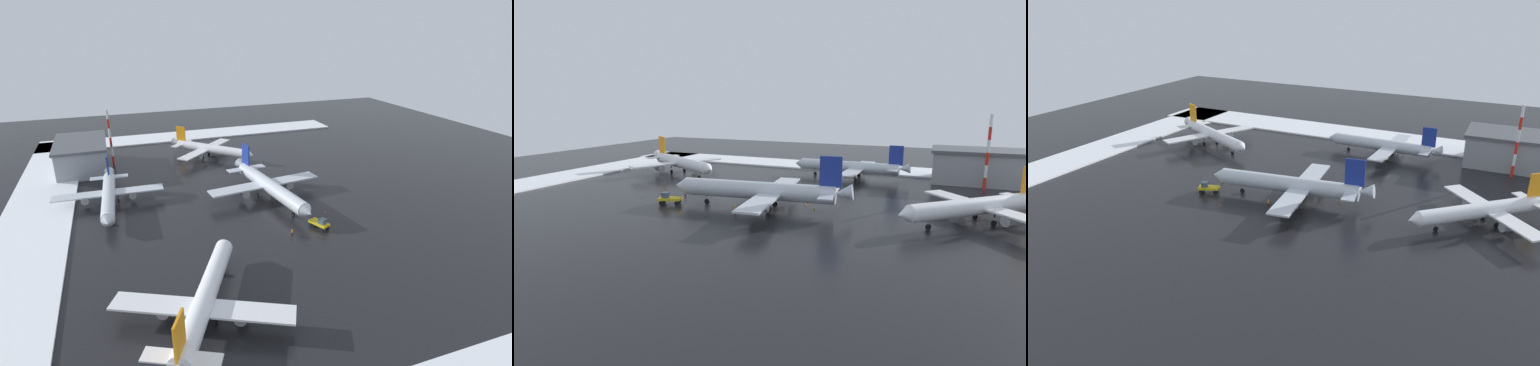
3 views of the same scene
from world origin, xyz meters
The scene contains 15 objects.
ground_plane centered at (0.00, 0.00, 0.00)m, with size 240.00×240.00×0.00m, color black.
snow_bank_far centered at (0.00, -50.00, 0.23)m, with size 152.00×16.00×0.45m, color white.
snow_bank_right centered at (67.00, 0.00, 0.23)m, with size 14.00×116.00×0.45m, color white.
airplane_parked_starboard centered at (2.18, 5.39, 3.64)m, with size 37.07×30.88×11.01m.
airplane_distant_tail centered at (-36.31, -0.79, 3.15)m, with size 25.44×24.82×9.54m.
airplane_parked_portside centered at (40.64, -20.25, 3.33)m, with size 31.56×26.87×10.08m.
airplane_far_rear centered at (-6.68, -33.64, 3.17)m, with size 32.31×26.75×9.61m.
pushback_tug centered at (21.11, 10.19, 1.28)m, with size 5.09×3.76×2.50m.
ground_crew_mid_apron centered at (22.38, 2.81, 0.97)m, with size 0.36×0.36×1.71m.
ground_crew_beside_wing centered at (4.94, 10.96, 0.97)m, with size 0.36×0.36×1.71m.
antenna_mast centered at (-39.49, -31.96, 9.05)m, with size 0.70×0.70×18.10m.
cargo_hangar centered at (-39.39, -40.93, 4.44)m, with size 25.31×15.52×8.80m.
traffic_cone_near_nose centered at (-7.76, 1.87, 0.28)m, with size 0.36×0.36×0.55m, color orange.
traffic_cone_mid_line centered at (14.71, 14.95, 0.28)m, with size 0.36×0.36×0.55m, color orange.
traffic_cone_wingtip_side centered at (-5.13, -0.51, 0.28)m, with size 0.36×0.36×0.55m, color orange.
Camera 3 is at (-42.22, 95.43, 43.44)m, focal length 35.00 mm.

